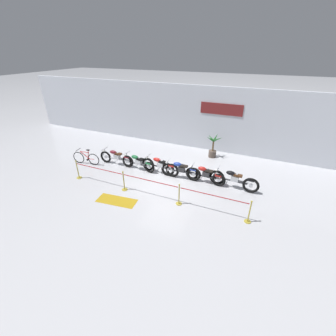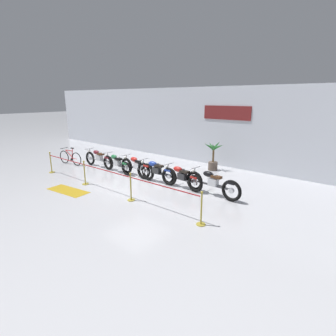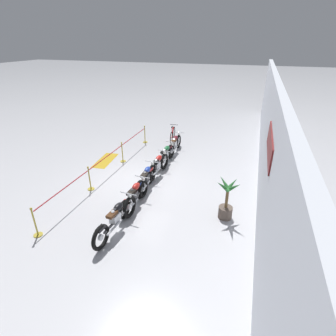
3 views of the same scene
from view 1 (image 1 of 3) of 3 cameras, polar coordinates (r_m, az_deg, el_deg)
name	(u,v)px [view 1 (image 1 of 3)]	position (r m, az deg, el deg)	size (l,w,h in m)	color
ground_plane	(165,181)	(11.96, -0.76, -3.28)	(120.00, 120.00, 0.00)	silver
back_wall	(196,118)	(15.58, 7.11, 12.56)	(28.00, 0.29, 4.20)	silver
motorcycle_maroon_0	(116,158)	(13.75, -12.99, 2.61)	(2.33, 0.62, 0.95)	black
motorcycle_green_1	(138,162)	(12.99, -7.71, 1.45)	(2.24, 0.62, 0.91)	black
motorcycle_red_2	(160,166)	(12.45, -2.10, 0.57)	(2.34, 0.62, 0.97)	black
motorcycle_blue_3	(180,170)	(12.01, 3.19, -0.59)	(2.25, 0.62, 0.96)	black
motorcycle_red_4	(205,175)	(11.76, 9.38, -1.73)	(2.16, 0.62, 0.93)	black
motorcycle_black_5	(233,180)	(11.59, 16.27, -2.86)	(2.48, 0.62, 0.98)	black
bicycle	(86,158)	(14.40, -20.08, 2.38)	(1.74, 0.48, 0.97)	black
potted_palm_left_of_row	(213,147)	(14.62, 11.33, 5.15)	(1.02, 0.85, 1.55)	brown
stanchion_far_left	(126,178)	(11.01, -10.67, -2.48)	(8.87, 0.28, 1.05)	gold
stanchion_mid_left	(124,184)	(11.26, -11.09, -3.92)	(0.28, 0.28, 1.05)	gold
stanchion_mid_right	(179,197)	(10.11, 2.81, -7.46)	(0.28, 0.28, 1.05)	gold
stanchion_far_right	(249,215)	(9.71, 19.86, -11.12)	(0.28, 0.28, 1.05)	gold
floor_banner	(117,201)	(10.76, -12.90, -8.08)	(1.88, 0.72, 0.01)	#B78E19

